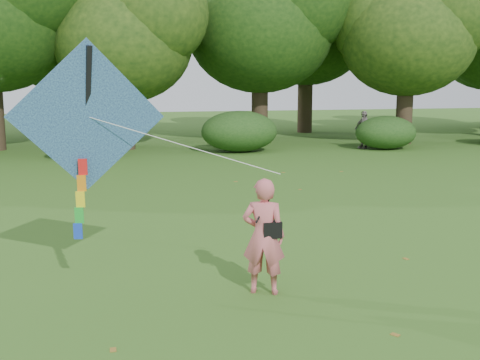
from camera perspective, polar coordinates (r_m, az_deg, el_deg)
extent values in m
plane|color=#265114|center=(9.90, 5.08, -10.45)|extent=(100.00, 100.00, 0.00)
imported|color=#D06268|center=(9.53, 2.25, -5.35)|extent=(0.79, 0.66, 1.86)
imported|color=gray|center=(29.35, 11.64, 4.70)|extent=(0.83, 1.15, 1.80)
cube|color=black|center=(9.50, 3.01, -4.70)|extent=(0.30, 0.20, 0.26)
cylinder|color=black|center=(9.38, 2.33, -2.63)|extent=(0.33, 0.14, 0.47)
cube|color=#2857AE|center=(9.69, -14.30, 5.85)|extent=(2.40, 0.47, 2.38)
cube|color=black|center=(9.72, -14.29, 5.86)|extent=(0.26, 0.63, 2.15)
cylinder|color=white|center=(9.39, -5.37, 3.30)|extent=(2.91, 0.83, 0.89)
cube|color=red|center=(9.80, -14.68, 1.21)|extent=(0.14, 0.06, 0.26)
cube|color=orange|center=(9.84, -14.79, -0.29)|extent=(0.14, 0.06, 0.26)
cube|color=yellow|center=(9.89, -14.90, -1.78)|extent=(0.14, 0.06, 0.26)
cube|color=green|center=(9.95, -15.01, -3.26)|extent=(0.14, 0.06, 0.26)
cube|color=blue|center=(10.01, -15.11, -4.71)|extent=(0.14, 0.06, 0.26)
cylinder|color=#3A2D1E|center=(28.92, -10.76, 5.99)|extent=(0.80, 0.80, 3.15)
ellipsoid|color=#1E3F11|center=(28.90, -10.98, 12.60)|extent=(6.40, 6.40, 5.44)
cylinder|color=#3A2D1E|center=(31.87, 1.88, 6.97)|extent=(0.86, 0.86, 3.67)
ellipsoid|color=#1E3F11|center=(31.91, 1.92, 14.03)|extent=(7.60, 7.60, 6.46)
cylinder|color=#3A2D1E|center=(32.04, 15.32, 6.42)|extent=(0.83, 0.83, 3.43)
ellipsoid|color=#1E3F11|center=(32.05, 15.62, 12.83)|extent=(6.80, 6.80, 5.78)
cylinder|color=#3A2D1E|center=(36.46, -15.88, 6.82)|extent=(0.84, 0.84, 3.50)
ellipsoid|color=#1E3F11|center=(36.47, -16.16, 12.59)|extent=(7.00, 7.00, 5.95)
cylinder|color=#3A2D1E|center=(37.30, 6.18, 7.60)|extent=(0.90, 0.90, 4.02)
ellipsoid|color=#1E3F11|center=(37.38, 6.31, 13.98)|extent=(7.80, 7.80, 6.63)
ellipsoid|color=#264919|center=(26.12, -14.90, 3.54)|extent=(2.66, 2.09, 1.42)
ellipsoid|color=#264919|center=(27.49, -0.08, 4.64)|extent=(3.50, 2.75, 1.88)
ellipsoid|color=#264919|center=(29.33, 13.66, 4.39)|extent=(2.94, 2.31, 1.58)
cube|color=olive|center=(11.92, 15.45, -7.21)|extent=(0.09, 0.13, 0.01)
cube|color=olive|center=(8.07, -11.94, -15.47)|extent=(0.08, 0.12, 0.01)
cube|color=olive|center=(22.12, 9.58, 0.80)|extent=(0.13, 0.10, 0.01)
cube|color=olive|center=(19.73, -0.42, -0.15)|extent=(0.14, 0.12, 0.01)
cube|color=olive|center=(21.67, 4.12, 0.72)|extent=(0.12, 0.08, 0.01)
cube|color=olive|center=(18.45, 5.71, -0.90)|extent=(0.14, 0.14, 0.01)
cube|color=olive|center=(8.57, 14.50, -14.02)|extent=(0.13, 0.14, 0.01)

